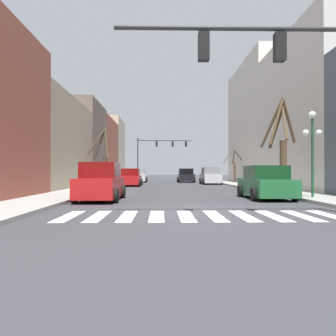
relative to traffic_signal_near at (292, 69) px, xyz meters
The scene contains 19 objects.
ground_plane 5.53m from the traffic_signal_near, 143.40° to the left, with size 240.00×240.00×0.00m, color #38383D.
sidewalk_left 10.34m from the traffic_signal_near, 167.80° to the left, with size 2.59×90.00×0.15m.
building_row_left 27.42m from the traffic_signal_near, 119.42° to the left, with size 6.00×53.73×10.07m.
building_row_right 19.09m from the traffic_signal_near, 64.75° to the left, with size 6.00×38.12×13.48m.
crosswalk_stripes 5.19m from the traffic_signal_near, 169.84° to the left, with size 8.55×2.60×0.01m.
traffic_signal_near is the anchor object (origin of this frame).
traffic_signal_far 42.87m from the traffic_signal_near, 95.96° to the left, with size 8.65×0.28×6.71m.
street_lamp_right_corner 6.94m from the traffic_signal_near, 60.30° to the left, with size 0.95×0.36×4.11m.
car_parked_right_far 25.66m from the traffic_signal_near, 86.86° to the left, with size 2.05×4.22×1.82m.
car_at_intersection 31.85m from the traffic_signal_near, 91.42° to the left, with size 2.14×4.32×1.73m.
car_driving_away_lane 22.70m from the traffic_signal_near, 107.53° to the left, with size 2.01×4.68×1.64m.
car_parked_right_near 7.73m from the traffic_signal_near, 78.54° to the left, with size 2.13×4.19×1.67m.
car_parked_right_mid 32.77m from the traffic_signal_near, 101.92° to the left, with size 2.07×4.27×1.62m.
car_driving_toward_lane 9.72m from the traffic_signal_near, 138.43° to the left, with size 2.00×4.32×1.80m.
pedestrian_waiting_at_curb 18.95m from the traffic_signal_near, 79.71° to the left, with size 0.25×0.72×1.67m.
pedestrian_near_right_corner 19.87m from the traffic_signal_near, 117.60° to the left, with size 0.32×0.69×1.62m.
street_tree_left_far 10.56m from the traffic_signal_near, 71.31° to the left, with size 2.08×3.87×5.68m.
street_tree_right_near 22.59m from the traffic_signal_near, 114.32° to the left, with size 2.22×1.73×5.30m.
street_tree_right_far 27.32m from the traffic_signal_near, 80.87° to the left, with size 2.58×1.42×4.04m.
Camera 1 is at (-1.21, -11.60, 1.38)m, focal length 35.00 mm.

